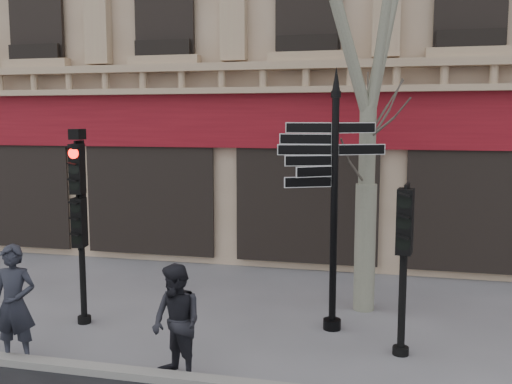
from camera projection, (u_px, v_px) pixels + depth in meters
ground at (260, 349)px, 9.03m from camera, size 80.00×80.00×0.00m
fingerpost at (335, 156)px, 9.53m from camera, size 2.31×2.31×4.49m
traffic_signal_main at (80, 202)px, 9.93m from camera, size 0.42×0.33×3.46m
traffic_signal_secondary at (404, 240)px, 8.60m from camera, size 0.47×0.37×2.60m
pedestrian_a at (14, 304)px, 8.45m from camera, size 0.72×0.54×1.79m
pedestrian_b at (177, 323)px, 7.90m from camera, size 1.00×0.95×1.64m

